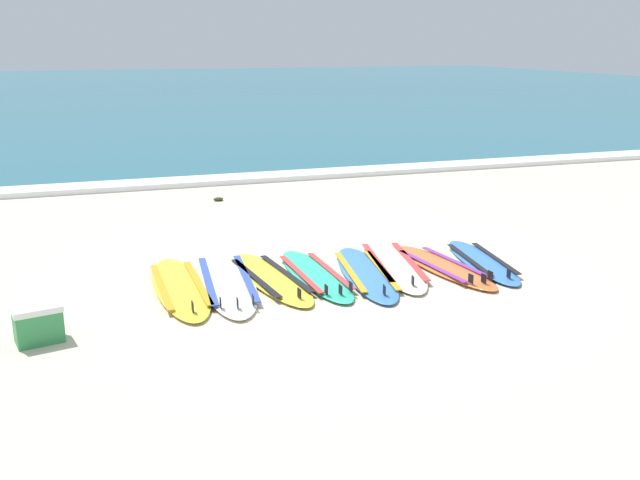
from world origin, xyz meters
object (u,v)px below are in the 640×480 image
at_px(surfboard_2, 271,278).
at_px(surfboard_1, 227,281).
at_px(surfboard_0, 180,287).
at_px(surfboard_6, 444,266).
at_px(surfboard_4, 366,273).
at_px(surfboard_5, 394,264).
at_px(cooler_box, 38,324).
at_px(surfboard_7, 482,261).
at_px(surfboard_3, 315,275).

bearing_deg(surfboard_2, surfboard_1, 175.99).
bearing_deg(surfboard_0, surfboard_1, 2.23).
xyz_separation_m(surfboard_2, surfboard_6, (2.26, -0.26, 0.00)).
relative_size(surfboard_4, surfboard_5, 0.95).
bearing_deg(surfboard_5, surfboard_0, -179.46).
xyz_separation_m(surfboard_2, cooler_box, (-2.64, -1.08, 0.16)).
height_order(surfboard_5, surfboard_7, same).
height_order(surfboard_1, surfboard_6, same).
bearing_deg(surfboard_0, surfboard_5, 0.54).
relative_size(surfboard_3, surfboard_4, 0.94).
distance_m(surfboard_4, surfboard_5, 0.54).
xyz_separation_m(surfboard_1, cooler_box, (-2.10, -1.11, 0.16)).
relative_size(surfboard_3, cooler_box, 4.32).
height_order(surfboard_3, surfboard_5, same).
distance_m(surfboard_1, surfboard_4, 1.75).
relative_size(surfboard_5, surfboard_7, 1.18).
bearing_deg(surfboard_5, surfboard_4, -154.41).
bearing_deg(surfboard_7, cooler_box, -171.16).
relative_size(surfboard_6, surfboard_7, 1.03).
xyz_separation_m(surfboard_6, cooler_box, (-4.90, -0.81, 0.16)).
xyz_separation_m(surfboard_7, cooler_box, (-5.49, -0.85, 0.16)).
bearing_deg(surfboard_7, surfboard_1, 175.61).
relative_size(surfboard_2, surfboard_6, 1.07).
relative_size(surfboard_1, surfboard_7, 1.26).
xyz_separation_m(surfboard_3, surfboard_6, (1.69, -0.21, 0.00)).
bearing_deg(surfboard_3, surfboard_0, 177.67).
relative_size(surfboard_3, surfboard_7, 1.06).
bearing_deg(surfboard_5, surfboard_3, -175.13).
xyz_separation_m(surfboard_0, surfboard_5, (2.80, 0.03, -0.00)).
relative_size(surfboard_0, surfboard_7, 1.15).
distance_m(surfboard_2, surfboard_3, 0.57).
bearing_deg(surfboard_7, surfboard_6, -176.10).
distance_m(surfboard_0, surfboard_4, 2.32).
bearing_deg(surfboard_3, surfboard_6, -7.09).
height_order(surfboard_6, surfboard_7, same).
height_order(surfboard_1, surfboard_4, same).
distance_m(surfboard_7, cooler_box, 5.56).
relative_size(surfboard_0, surfboard_2, 1.04).
bearing_deg(surfboard_5, surfboard_6, -28.04).
bearing_deg(surfboard_2, surfboard_5, 1.43).
bearing_deg(surfboard_2, surfboard_4, -9.17).
xyz_separation_m(surfboard_3, cooler_box, (-3.21, -1.02, 0.16)).
bearing_deg(cooler_box, surfboard_2, 22.21).
height_order(surfboard_1, surfboard_7, same).
distance_m(surfboard_0, surfboard_1, 0.58).
relative_size(surfboard_0, surfboard_6, 1.11).
height_order(surfboard_2, surfboard_3, same).
xyz_separation_m(surfboard_0, surfboard_2, (1.11, -0.02, 0.00)).
height_order(surfboard_4, surfboard_7, same).
height_order(surfboard_1, surfboard_5, same).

